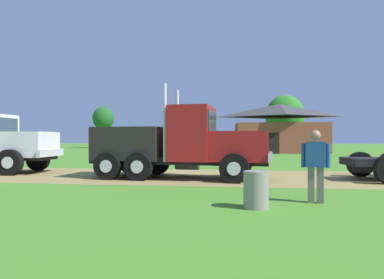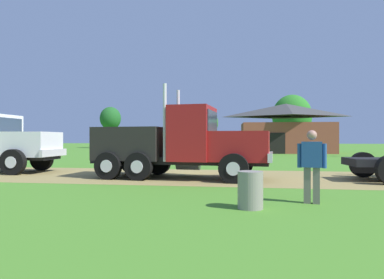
# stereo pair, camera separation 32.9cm
# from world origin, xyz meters

# --- Properties ---
(ground_plane) EXTENTS (200.00, 200.00, 0.00)m
(ground_plane) POSITION_xyz_m (0.00, 0.00, 0.00)
(ground_plane) COLOR #498427
(dirt_track) EXTENTS (120.00, 6.08, 0.01)m
(dirt_track) POSITION_xyz_m (0.00, 0.00, 0.00)
(dirt_track) COLOR olive
(dirt_track) RESTS_ON ground_plane
(truck_foreground_white) EXTENTS (7.30, 3.12, 3.65)m
(truck_foreground_white) POSITION_xyz_m (-0.09, -0.72, 1.32)
(truck_foreground_white) COLOR black
(truck_foreground_white) RESTS_ON ground_plane
(visitor_standing_near) EXTENTS (0.67, 0.35, 1.78)m
(visitor_standing_near) POSITION_xyz_m (4.11, -5.52, 0.98)
(visitor_standing_near) COLOR #264C8C
(visitor_standing_near) RESTS_ON ground_plane
(visitor_far_side) EXTENTS (0.50, 0.56, 1.80)m
(visitor_far_side) POSITION_xyz_m (2.40, 5.35, 1.00)
(visitor_far_side) COLOR #264C8C
(visitor_far_side) RESTS_ON ground_plane
(steel_barrel) EXTENTS (0.57, 0.57, 0.84)m
(steel_barrel) POSITION_xyz_m (2.62, -6.38, 0.42)
(steel_barrel) COLOR gray
(steel_barrel) RESTS_ON ground_plane
(shed_building) EXTENTS (10.46, 6.45, 5.50)m
(shed_building) POSITION_xyz_m (7.15, 25.21, 2.67)
(shed_building) COLOR brown
(shed_building) RESTS_ON ground_plane
(tree_left) EXTENTS (3.54, 3.54, 6.99)m
(tree_left) POSITION_xyz_m (-19.97, 41.32, 5.00)
(tree_left) COLOR #513823
(tree_left) RESTS_ON ground_plane
(tree_mid) EXTENTS (3.58, 3.58, 5.92)m
(tree_mid) POSITION_xyz_m (-3.09, 36.93, 3.92)
(tree_mid) COLOR #513823
(tree_mid) RESTS_ON ground_plane
(tree_right) EXTENTS (5.49, 5.49, 7.80)m
(tree_right) POSITION_xyz_m (9.22, 35.78, 4.77)
(tree_right) COLOR #513823
(tree_right) RESTS_ON ground_plane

